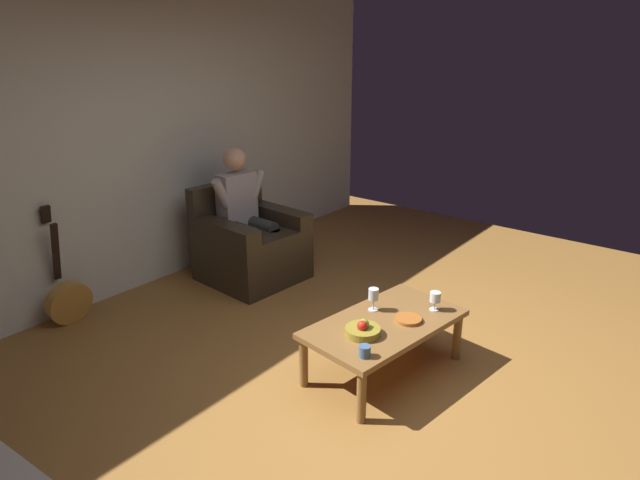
{
  "coord_description": "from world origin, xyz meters",
  "views": [
    {
      "loc": [
        2.78,
        1.55,
        2.19
      ],
      "look_at": [
        -0.38,
        -0.94,
        0.73
      ],
      "focal_mm": 30.77,
      "sensor_mm": 36.0,
      "label": 1
    }
  ],
  "objects": [
    {
      "name": "ground_plane",
      "position": [
        0.0,
        0.0,
        0.0
      ],
      "size": [
        7.47,
        7.47,
        0.0
      ],
      "primitive_type": "plane",
      "color": "olive"
    },
    {
      "name": "wall_back",
      "position": [
        0.0,
        -2.76,
        1.36
      ],
      "size": [
        6.63,
        0.06,
        2.73
      ],
      "primitive_type": "cube",
      "color": "silver",
      "rests_on": "ground"
    },
    {
      "name": "armchair",
      "position": [
        -0.68,
        -2.05,
        0.33
      ],
      "size": [
        0.89,
        0.89,
        0.91
      ],
      "rotation": [
        0.0,
        0.0,
        -0.07
      ],
      "color": "#2D2519",
      "rests_on": "ground"
    },
    {
      "name": "person_seated",
      "position": [
        -0.69,
        -2.1,
        0.69
      ],
      "size": [
        0.64,
        0.57,
        1.27
      ],
      "rotation": [
        0.0,
        0.0,
        -0.07
      ],
      "color": "#A29A9B",
      "rests_on": "ground"
    },
    {
      "name": "coffee_table",
      "position": [
        -0.1,
        -0.16,
        0.35
      ],
      "size": [
        1.2,
        0.77,
        0.4
      ],
      "rotation": [
        0.0,
        0.0,
        -0.14
      ],
      "color": "brown",
      "rests_on": "ground"
    },
    {
      "name": "guitar",
      "position": [
        0.89,
        -2.56,
        0.22
      ],
      "size": [
        0.37,
        0.25,
        0.99
      ],
      "color": "#B98236",
      "rests_on": "ground"
    },
    {
      "name": "wine_glass_near",
      "position": [
        -0.19,
        -0.31,
        0.51
      ],
      "size": [
        0.07,
        0.07,
        0.17
      ],
      "color": "silver",
      "rests_on": "coffee_table"
    },
    {
      "name": "wine_glass_far",
      "position": [
        -0.46,
        0.03,
        0.49
      ],
      "size": [
        0.08,
        0.08,
        0.14
      ],
      "color": "silver",
      "rests_on": "coffee_table"
    },
    {
      "name": "fruit_bowl",
      "position": [
        0.15,
        -0.17,
        0.43
      ],
      "size": [
        0.23,
        0.23,
        0.11
      ],
      "color": "olive",
      "rests_on": "coffee_table"
    },
    {
      "name": "decorative_dish",
      "position": [
        -0.2,
        -0.03,
        0.41
      ],
      "size": [
        0.18,
        0.18,
        0.02
      ],
      "primitive_type": "cylinder",
      "color": "#AF6126",
      "rests_on": "coffee_table"
    },
    {
      "name": "candle_jar",
      "position": [
        0.36,
        -0.02,
        0.43
      ],
      "size": [
        0.07,
        0.07,
        0.07
      ],
      "primitive_type": "cylinder",
      "color": "#43628D",
      "rests_on": "coffee_table"
    }
  ]
}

